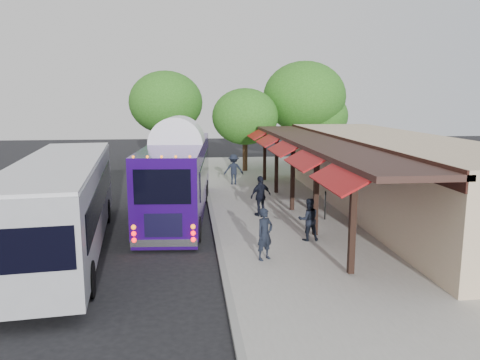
{
  "coord_description": "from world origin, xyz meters",
  "views": [
    {
      "loc": [
        -0.95,
        -16.81,
        5.41
      ],
      "look_at": [
        1.27,
        3.34,
        1.8
      ],
      "focal_mm": 35.0,
      "sensor_mm": 36.0,
      "label": 1
    }
  ],
  "objects_px": {
    "sign_board": "(325,201)",
    "ped_b": "(308,219)",
    "coach_bus": "(178,173)",
    "city_bus": "(62,201)",
    "ped_a": "(265,234)",
    "ped_d": "(234,169)",
    "ped_c": "(261,196)"
  },
  "relations": [
    {
      "from": "ped_a",
      "to": "coach_bus",
      "type": "bearing_deg",
      "value": 79.03
    },
    {
      "from": "coach_bus",
      "to": "ped_d",
      "type": "xyz_separation_m",
      "value": [
        3.18,
        6.5,
        -0.87
      ]
    },
    {
      "from": "city_bus",
      "to": "ped_a",
      "type": "relative_size",
      "value": 7.23
    },
    {
      "from": "coach_bus",
      "to": "ped_a",
      "type": "relative_size",
      "value": 6.65
    },
    {
      "from": "sign_board",
      "to": "city_bus",
      "type": "bearing_deg",
      "value": -149.45
    },
    {
      "from": "coach_bus",
      "to": "ped_d",
      "type": "height_order",
      "value": "coach_bus"
    },
    {
      "from": "ped_c",
      "to": "ped_d",
      "type": "xyz_separation_m",
      "value": [
        -0.47,
        7.73,
        0.01
      ]
    },
    {
      "from": "coach_bus",
      "to": "sign_board",
      "type": "bearing_deg",
      "value": -15.08
    },
    {
      "from": "sign_board",
      "to": "ped_a",
      "type": "bearing_deg",
      "value": -109.82
    },
    {
      "from": "coach_bus",
      "to": "city_bus",
      "type": "height_order",
      "value": "coach_bus"
    },
    {
      "from": "coach_bus",
      "to": "ped_c",
      "type": "relative_size",
      "value": 6.32
    },
    {
      "from": "ped_a",
      "to": "ped_c",
      "type": "relative_size",
      "value": 0.95
    },
    {
      "from": "ped_c",
      "to": "coach_bus",
      "type": "bearing_deg",
      "value": -45.76
    },
    {
      "from": "ped_a",
      "to": "sign_board",
      "type": "bearing_deg",
      "value": 20.37
    },
    {
      "from": "city_bus",
      "to": "ped_d",
      "type": "height_order",
      "value": "city_bus"
    },
    {
      "from": "city_bus",
      "to": "sign_board",
      "type": "relative_size",
      "value": 10.2
    },
    {
      "from": "coach_bus",
      "to": "ped_b",
      "type": "height_order",
      "value": "coach_bus"
    },
    {
      "from": "ped_a",
      "to": "ped_b",
      "type": "bearing_deg",
      "value": 10.34
    },
    {
      "from": "ped_b",
      "to": "ped_d",
      "type": "height_order",
      "value": "ped_d"
    },
    {
      "from": "coach_bus",
      "to": "ped_a",
      "type": "height_order",
      "value": "coach_bus"
    },
    {
      "from": "city_bus",
      "to": "ped_b",
      "type": "xyz_separation_m",
      "value": [
        8.81,
        -0.18,
        -0.87
      ]
    },
    {
      "from": "coach_bus",
      "to": "ped_c",
      "type": "xyz_separation_m",
      "value": [
        3.65,
        -1.23,
        -0.89
      ]
    },
    {
      "from": "coach_bus",
      "to": "city_bus",
      "type": "relative_size",
      "value": 0.92
    },
    {
      "from": "ped_c",
      "to": "ped_a",
      "type": "bearing_deg",
      "value": 55.39
    },
    {
      "from": "ped_b",
      "to": "sign_board",
      "type": "bearing_deg",
      "value": -117.57
    },
    {
      "from": "coach_bus",
      "to": "sign_board",
      "type": "xyz_separation_m",
      "value": [
        6.32,
        -2.23,
        -0.97
      ]
    },
    {
      "from": "city_bus",
      "to": "ped_c",
      "type": "height_order",
      "value": "city_bus"
    },
    {
      "from": "sign_board",
      "to": "ped_b",
      "type": "bearing_deg",
      "value": -101.32
    },
    {
      "from": "coach_bus",
      "to": "ped_a",
      "type": "bearing_deg",
      "value": -62.89
    },
    {
      "from": "coach_bus",
      "to": "city_bus",
      "type": "distance_m",
      "value": 6.28
    },
    {
      "from": "coach_bus",
      "to": "sign_board",
      "type": "relative_size",
      "value": 9.38
    },
    {
      "from": "ped_d",
      "to": "sign_board",
      "type": "height_order",
      "value": "ped_d"
    }
  ]
}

